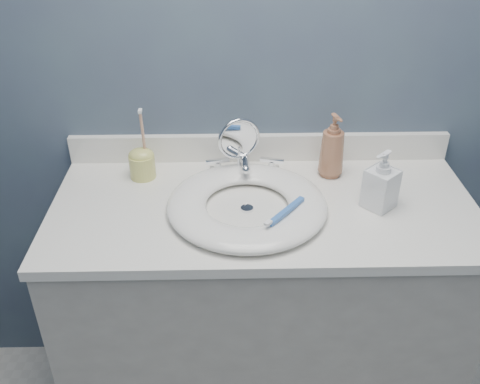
{
  "coord_description": "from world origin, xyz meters",
  "views": [
    {
      "loc": [
        -0.1,
        -0.3,
        1.72
      ],
      "look_at": [
        -0.07,
        0.94,
        0.94
      ],
      "focal_mm": 40.0,
      "sensor_mm": 36.0,
      "label": 1
    }
  ],
  "objects_px": {
    "soap_bottle_amber": "(333,146)",
    "soap_bottle_clear": "(382,180)",
    "makeup_mirror": "(239,146)",
    "toothbrush_holder": "(142,162)"
  },
  "relations": [
    {
      "from": "soap_bottle_amber",
      "to": "soap_bottle_clear",
      "type": "bearing_deg",
      "value": -75.16
    },
    {
      "from": "makeup_mirror",
      "to": "soap_bottle_amber",
      "type": "xyz_separation_m",
      "value": [
        0.28,
        0.0,
        -0.01
      ]
    },
    {
      "from": "makeup_mirror",
      "to": "toothbrush_holder",
      "type": "xyz_separation_m",
      "value": [
        -0.3,
        0.0,
        -0.05
      ]
    },
    {
      "from": "makeup_mirror",
      "to": "soap_bottle_amber",
      "type": "height_order",
      "value": "soap_bottle_amber"
    },
    {
      "from": "toothbrush_holder",
      "to": "soap_bottle_clear",
      "type": "bearing_deg",
      "value": -14.65
    },
    {
      "from": "soap_bottle_amber",
      "to": "makeup_mirror",
      "type": "bearing_deg",
      "value": 164.62
    },
    {
      "from": "soap_bottle_amber",
      "to": "toothbrush_holder",
      "type": "height_order",
      "value": "toothbrush_holder"
    },
    {
      "from": "makeup_mirror",
      "to": "soap_bottle_amber",
      "type": "relative_size",
      "value": 0.97
    },
    {
      "from": "soap_bottle_amber",
      "to": "toothbrush_holder",
      "type": "bearing_deg",
      "value": 163.92
    },
    {
      "from": "toothbrush_holder",
      "to": "soap_bottle_amber",
      "type": "bearing_deg",
      "value": -0.02
    }
  ]
}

